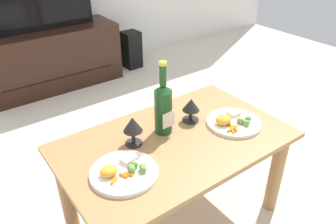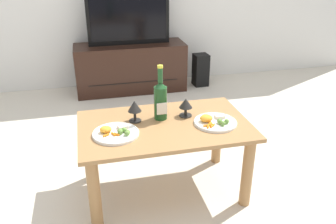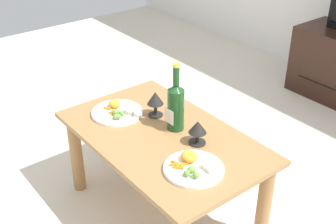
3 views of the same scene
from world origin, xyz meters
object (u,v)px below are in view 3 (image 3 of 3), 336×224
wine_bottle (176,105)px  goblet_right (198,129)px  dinner_plate_right (193,167)px  dining_table (163,151)px  goblet_left (155,99)px  dinner_plate_left (117,112)px

wine_bottle → goblet_right: bearing=-0.7°
goblet_right → dinner_plate_right: size_ratio=0.45×
wine_bottle → dinner_plate_right: bearing=-26.2°
dining_table → dinner_plate_right: (0.30, -0.07, 0.12)m
goblet_left → goblet_right: size_ratio=1.13×
goblet_left → goblet_right: bearing=-0.0°
dining_table → wine_bottle: (-0.01, 0.09, 0.24)m
dining_table → wine_bottle: size_ratio=2.99×
dining_table → goblet_left: 0.27m
goblet_right → dinner_plate_left: 0.50m
wine_bottle → dinner_plate_right: (0.31, -0.15, -0.12)m
dining_table → dinner_plate_left: dinner_plate_left is taller
wine_bottle → goblet_left: (-0.17, -0.00, -0.04)m
wine_bottle → goblet_left: wine_bottle is taller
goblet_left → dinner_plate_right: (0.48, -0.15, -0.08)m
dining_table → wine_bottle: bearing=93.7°
goblet_left → dinner_plate_left: 0.22m
dining_table → dinner_plate_left: bearing=-167.9°
dinner_plate_left → dinner_plate_right: size_ratio=1.02×
goblet_right → wine_bottle: bearing=179.3°
dining_table → dinner_plate_left: (-0.31, -0.07, 0.11)m
dining_table → dinner_plate_right: bearing=-12.3°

